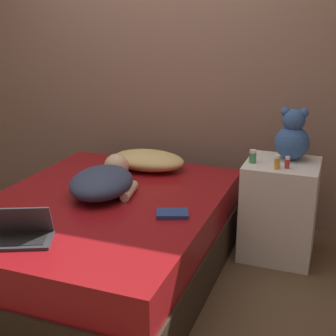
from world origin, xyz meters
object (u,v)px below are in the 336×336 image
(pillow, at_px, (148,160))
(book, at_px, (172,214))
(teddy_bear, at_px, (293,137))
(person_lying, at_px, (104,180))
(bottle_red, at_px, (287,163))
(bottle_amber, at_px, (277,162))
(bottle_green, at_px, (253,157))
(laptop, at_px, (18,233))

(pillow, height_order, book, pillow)
(pillow, bearing_deg, teddy_bear, 5.65)
(person_lying, bearing_deg, bottle_red, 11.71)
(bottle_amber, relative_size, book, 0.44)
(person_lying, bearing_deg, bottle_green, 18.79)
(book, bearing_deg, teddy_bear, 56.47)
(person_lying, xyz_separation_m, laptop, (-0.09, -0.77, -0.04))
(pillow, relative_size, bottle_green, 6.30)
(person_lying, xyz_separation_m, teddy_bear, (1.10, 0.65, 0.23))
(person_lying, height_order, bottle_amber, bottle_amber)
(bottle_red, xyz_separation_m, book, (-0.56, -0.63, -0.19))
(pillow, height_order, bottle_red, bottle_red)
(bottle_amber, relative_size, bottle_green, 1.05)
(teddy_bear, bearing_deg, pillow, -174.35)
(pillow, bearing_deg, person_lying, -97.70)
(person_lying, relative_size, laptop, 1.82)
(bottle_green, height_order, book, bottle_green)
(bottle_green, bearing_deg, teddy_bear, 36.54)
(bottle_green, bearing_deg, bottle_amber, -23.72)
(bottle_green, bearing_deg, person_lying, -151.03)
(teddy_bear, height_order, bottle_amber, teddy_bear)
(pillow, height_order, teddy_bear, teddy_bear)
(teddy_bear, xyz_separation_m, bottle_red, (-0.00, -0.21, -0.12))
(bottle_amber, relative_size, bottle_red, 1.19)
(person_lying, bearing_deg, bottle_amber, 11.10)
(pillow, height_order, person_lying, person_lying)
(pillow, distance_m, teddy_bear, 1.06)
(teddy_bear, distance_m, bottle_amber, 0.28)
(laptop, bearing_deg, teddy_bear, 25.64)
(bottle_amber, xyz_separation_m, book, (-0.50, -0.60, -0.19))
(pillow, distance_m, bottle_amber, 0.98)
(bottle_green, bearing_deg, pillow, 174.92)
(book, bearing_deg, laptop, -137.73)
(laptop, xyz_separation_m, bottle_red, (1.19, 1.21, 0.15))
(teddy_bear, relative_size, bottle_red, 4.56)
(teddy_bear, xyz_separation_m, bottle_green, (-0.23, -0.17, -0.11))
(laptop, xyz_separation_m, teddy_bear, (1.19, 1.42, 0.27))
(bottle_amber, xyz_separation_m, bottle_red, (0.06, 0.04, -0.01))
(person_lying, relative_size, bottle_red, 9.15)
(bottle_green, xyz_separation_m, book, (-0.33, -0.67, -0.19))
(laptop, relative_size, bottle_green, 4.45)
(teddy_bear, bearing_deg, bottle_green, -143.46)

